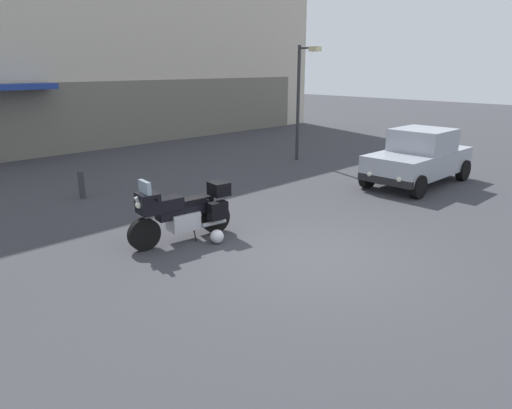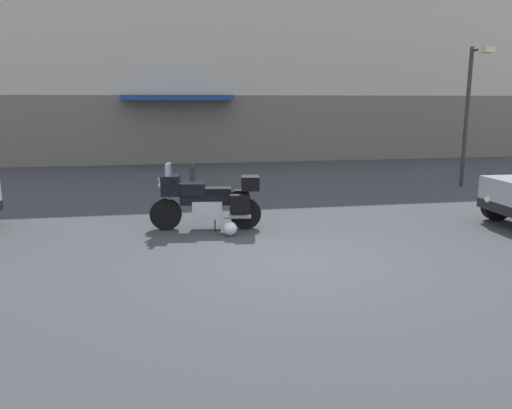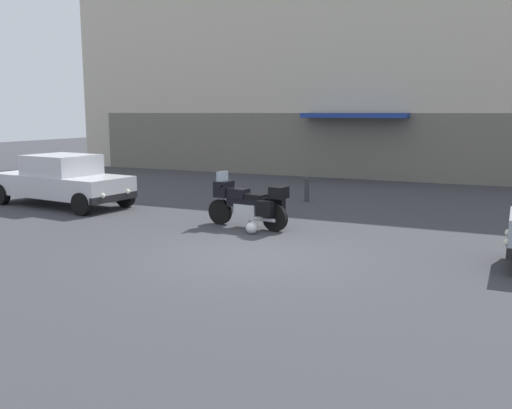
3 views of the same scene
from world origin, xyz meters
TOP-DOWN VIEW (x-y plane):
  - ground_plane at (0.00, 0.00)m, footprint 80.00×80.00m
  - building_facade_rear at (-0.00, 14.81)m, footprint 32.30×3.40m
  - motorcycle at (-1.22, 2.44)m, footprint 2.26×0.88m
  - helmet at (-0.85, 1.85)m, footprint 0.28×0.28m
  - car_hatchback_near at (6.57, 1.32)m, footprint 3.89×1.81m
  - streetlamp_curbside at (6.89, 6.16)m, footprint 0.28×0.94m
  - bollard_curbside at (-1.28, 6.92)m, footprint 0.16×0.16m

SIDE VIEW (x-z plane):
  - ground_plane at x=0.00m, z-range 0.00..0.00m
  - helmet at x=-0.85m, z-range 0.00..0.28m
  - bollard_curbside at x=-1.28m, z-range 0.03..0.82m
  - motorcycle at x=-1.22m, z-range -0.06..1.30m
  - car_hatchback_near at x=6.57m, z-range -0.01..1.63m
  - streetlamp_curbside at x=6.89m, z-range 0.50..4.62m
  - building_facade_rear at x=0.00m, z-range -0.05..11.07m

